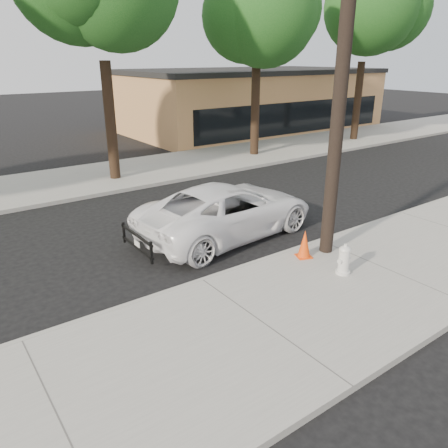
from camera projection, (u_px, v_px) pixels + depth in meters
The scene contains 12 objects.
ground at pixel (160, 254), 11.92m from camera, with size 120.00×120.00×0.00m, color black.
near_sidewalk at pixel (263, 326), 8.64m from camera, with size 90.00×4.40×0.15m, color gray.
far_sidewalk at pixel (64, 183), 18.32m from camera, with size 90.00×5.00×0.15m, color gray.
curb_near at pixel (202, 282), 10.30m from camera, with size 90.00×0.12×0.16m, color #9E9B93.
building_main at pixel (249, 100), 32.03m from camera, with size 18.00×10.00×4.00m, color tan.
utility_pole at pixel (342, 73), 10.15m from camera, with size 1.40×0.34×9.00m.
tree_c at pixel (107, 3), 16.41m from camera, with size 4.96×4.80×9.55m.
tree_d at pixel (262, 27), 21.21m from camera, with size 4.50×4.35×8.75m.
tree_e at pixel (370, 26), 25.30m from camera, with size 4.80×4.65×9.25m.
police_cruiser at pixel (227, 210), 12.95m from camera, with size 2.60×5.65×1.57m, color white.
fire_hydrant at pixel (344, 260), 10.43m from camera, with size 0.37×0.35×0.72m.
traffic_cone at pixel (304, 244), 11.30m from camera, with size 0.49×0.49×0.74m.
Camera 1 is at (-4.91, -9.80, 5.06)m, focal length 35.00 mm.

